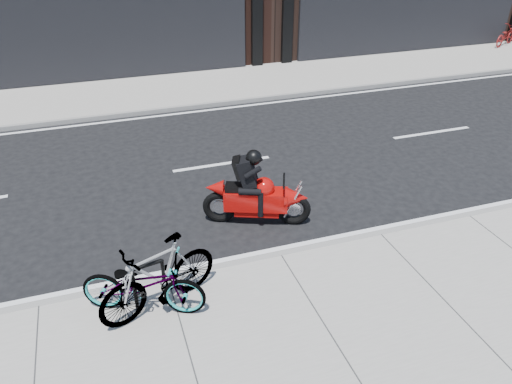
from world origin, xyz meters
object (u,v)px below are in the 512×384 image
object	(u,v)px
bike_rack	(149,282)
bicycle_far	(506,36)
bicycle_front	(143,284)
motorcycle	(261,194)
bicycle_rear	(158,276)

from	to	relation	value
bike_rack	bicycle_far	distance (m)	20.41
bike_rack	bicycle_front	size ratio (longest dim) A/B	0.46
motorcycle	bicycle_far	bearing A→B (deg)	55.66
bicycle_rear	motorcycle	world-z (taller)	motorcycle
bicycle_front	bicycle_rear	xyz separation A→B (m)	(0.24, 0.00, 0.10)
bike_rack	motorcycle	size ratio (longest dim) A/B	0.42
bicycle_rear	motorcycle	bearing A→B (deg)	108.13
bicycle_front	motorcycle	distance (m)	3.14
bicycle_rear	bike_rack	bearing A→B (deg)	-111.76
bicycle_far	bicycle_rear	bearing A→B (deg)	98.93
bike_rack	bicycle_far	size ratio (longest dim) A/B	0.53
bike_rack	bicycle_rear	world-z (taller)	bicycle_rear
motorcycle	bicycle_far	size ratio (longest dim) A/B	1.26
motorcycle	bicycle_rear	bearing A→B (deg)	-117.94
bicycle_rear	bicycle_far	distance (m)	20.29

